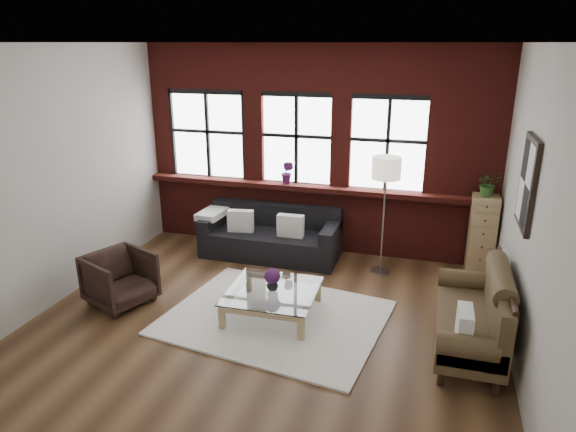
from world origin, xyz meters
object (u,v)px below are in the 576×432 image
(vintage_settee, at_px, (470,311))
(vase, at_px, (272,285))
(coffee_table, at_px, (273,303))
(armchair, at_px, (120,279))
(drawer_chest, at_px, (482,236))
(dark_sofa, at_px, (271,233))
(floor_lamp, at_px, (384,212))

(vintage_settee, xyz_separation_m, vase, (-2.26, 0.08, -0.04))
(vintage_settee, height_order, coffee_table, vintage_settee)
(armchair, distance_m, coffee_table, 1.99)
(vintage_settee, xyz_separation_m, drawer_chest, (0.23, 2.08, 0.13))
(dark_sofa, relative_size, coffee_table, 1.98)
(vintage_settee, relative_size, armchair, 2.30)
(armchair, bearing_deg, vase, -60.64)
(drawer_chest, bearing_deg, armchair, -153.39)
(armchair, height_order, vase, armchair)
(vase, bearing_deg, dark_sofa, 108.94)
(coffee_table, distance_m, floor_lamp, 2.14)
(vase, xyz_separation_m, drawer_chest, (2.49, 1.99, 0.17))
(armchair, height_order, drawer_chest, drawer_chest)
(armchair, distance_m, drawer_chest, 4.99)
(coffee_table, height_order, drawer_chest, drawer_chest)
(coffee_table, xyz_separation_m, floor_lamp, (1.12, 1.65, 0.76))
(armchair, xyz_separation_m, coffee_table, (1.97, 0.24, -0.17))
(vase, bearing_deg, armchair, -173.08)
(coffee_table, bearing_deg, dark_sofa, 108.94)
(armchair, bearing_deg, floor_lamp, -36.12)
(coffee_table, distance_m, drawer_chest, 3.22)
(dark_sofa, distance_m, vintage_settee, 3.41)
(dark_sofa, bearing_deg, vintage_settee, -32.91)
(coffee_table, bearing_deg, vintage_settee, -2.08)
(floor_lamp, bearing_deg, vase, -124.23)
(dark_sofa, relative_size, vintage_settee, 1.23)
(vase, height_order, drawer_chest, drawer_chest)
(armchair, relative_size, drawer_chest, 0.63)
(dark_sofa, height_order, vintage_settee, vintage_settee)
(drawer_chest, bearing_deg, vase, -141.30)
(vintage_settee, bearing_deg, floor_lamp, 123.24)
(vintage_settee, bearing_deg, drawer_chest, 83.68)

